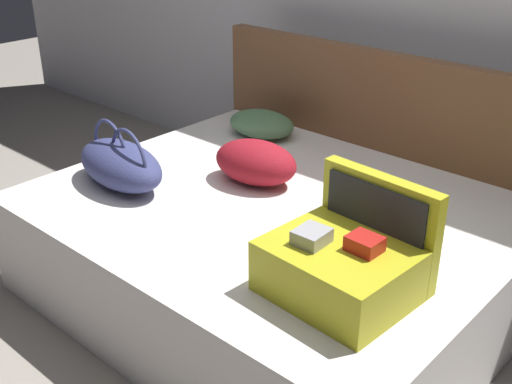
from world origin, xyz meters
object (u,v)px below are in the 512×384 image
Objects in this scene: bed at (274,251)px; duffel_bag at (120,164)px; pillow_center_head at (262,124)px; hard_case_large at (345,260)px; pillow_near_headboard at (256,162)px.

duffel_bag is (-0.66, -0.34, 0.36)m from bed.
pillow_center_head is (-0.61, 0.59, 0.32)m from bed.
bed is 4.08× the size of hard_case_large.
duffel_bag reaches higher than pillow_near_headboard.
pillow_center_head is at bearing 128.95° from pillow_near_headboard.
duffel_bag is (-1.29, 0.02, -0.02)m from hard_case_large.
pillow_center_head is at bearing 135.54° from bed.
bed is 0.83m from duffel_bag.
duffel_bag reaches higher than bed.
duffel_bag is at bearing -134.61° from pillow_near_headboard.
bed is 5.25× the size of pillow_center_head.
pillow_center_head is at bearing 86.41° from duffel_bag.
duffel_bag is at bearing -93.59° from pillow_center_head.
pillow_near_headboard is at bearing -51.05° from pillow_center_head.
pillow_near_headboard is 0.62m from pillow_center_head.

